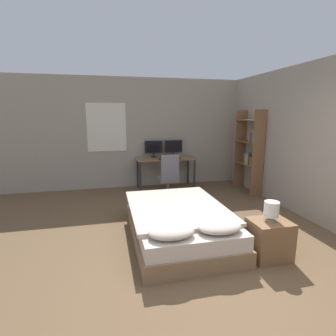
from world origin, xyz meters
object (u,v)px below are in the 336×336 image
(monitor_right, at_px, (174,147))
(bookshelf, at_px, (251,150))
(bedside_lamp, at_px, (271,209))
(computer_mouse, at_px, (179,158))
(office_chair, at_px, (169,181))
(nightstand, at_px, (269,239))
(desk, at_px, (166,162))
(keyboard, at_px, (167,159))
(bed, at_px, (179,223))
(monitor_left, at_px, (154,148))

(monitor_right, relative_size, bookshelf, 0.24)
(bedside_lamp, xyz_separation_m, computer_mouse, (-0.28, 3.29, 0.13))
(computer_mouse, distance_m, office_chair, 0.78)
(monitor_right, bearing_deg, nightstand, -85.16)
(bedside_lamp, bearing_deg, bookshelf, 64.76)
(desk, distance_m, keyboard, 0.23)
(office_chair, bearing_deg, keyboard, 79.68)
(bookshelf, bearing_deg, computer_mouse, 158.60)
(bedside_lamp, distance_m, keyboard, 3.34)
(desk, relative_size, office_chair, 1.47)
(bookshelf, bearing_deg, bed, -139.99)
(monitor_left, distance_m, office_chair, 1.15)
(computer_mouse, bearing_deg, office_chair, -125.98)
(bookshelf, bearing_deg, bedside_lamp, -115.24)
(nightstand, height_order, computer_mouse, computer_mouse)
(bed, height_order, office_chair, office_chair)
(desk, relative_size, computer_mouse, 20.54)
(computer_mouse, xyz_separation_m, bookshelf, (1.54, -0.60, 0.23))
(desk, height_order, monitor_right, monitor_right)
(bed, distance_m, monitor_right, 3.07)
(bed, bearing_deg, keyboard, 80.64)
(monitor_left, height_order, computer_mouse, monitor_left)
(computer_mouse, bearing_deg, desk, 145.32)
(monitor_right, xyz_separation_m, computer_mouse, (0.04, -0.41, -0.22))
(desk, relative_size, bookshelf, 0.75)
(keyboard, distance_m, office_chair, 0.68)
(nightstand, distance_m, keyboard, 3.38)
(monitor_right, xyz_separation_m, office_chair, (-0.35, -0.94, -0.63))
(nightstand, relative_size, office_chair, 0.51)
(bedside_lamp, bearing_deg, monitor_left, 102.58)
(monitor_left, xyz_separation_m, keyboard, (0.26, -0.41, -0.23))
(bedside_lamp, relative_size, bookshelf, 0.13)
(computer_mouse, relative_size, office_chair, 0.07)
(bedside_lamp, distance_m, monitor_right, 3.72)
(computer_mouse, bearing_deg, keyboard, 180.00)
(bedside_lamp, bearing_deg, keyboard, 99.82)
(nightstand, relative_size, bedside_lamp, 1.97)
(desk, bearing_deg, monitor_left, 141.19)
(bedside_lamp, bearing_deg, bed, 140.73)
(bed, xyz_separation_m, office_chair, (0.31, 1.95, 0.13))
(bookshelf, bearing_deg, nightstand, -115.24)
(bedside_lamp, height_order, monitor_right, monitor_right)
(bookshelf, bearing_deg, monitor_right, 147.33)
(bedside_lamp, xyz_separation_m, monitor_left, (-0.82, 3.70, 0.34))
(computer_mouse, bearing_deg, bed, -105.76)
(nightstand, relative_size, desk, 0.35)
(bed, distance_m, keyboard, 2.58)
(nightstand, distance_m, desk, 3.56)
(monitor_left, bearing_deg, desk, -38.81)
(bed, distance_m, nightstand, 1.26)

